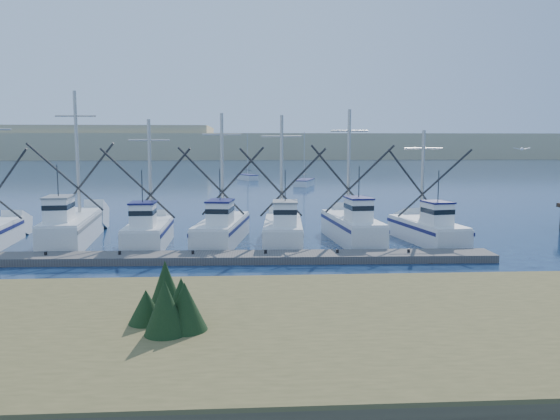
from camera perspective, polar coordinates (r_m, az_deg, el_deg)
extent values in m
plane|color=#0D1D3D|center=(25.87, 8.54, -7.61)|extent=(500.00, 500.00, 0.00)
cube|color=#4C422D|center=(15.78, -13.46, -14.38)|extent=(40.00, 10.00, 1.60)
cube|color=#5A5450|center=(30.44, -7.20, -4.95)|extent=(31.45, 2.87, 0.42)
cube|color=tan|center=(234.53, -2.25, 6.69)|extent=(360.00, 60.00, 10.00)
cube|color=white|center=(37.95, -20.82, -1.98)|extent=(3.37, 9.66, 1.71)
cube|color=white|center=(35.46, -22.09, -0.03)|extent=(1.62, 2.44, 1.50)
cylinder|color=#B7B2A8|center=(39.08, -20.44, 5.59)|extent=(0.22, 0.22, 8.20)
cube|color=white|center=(35.42, -13.55, -2.59)|extent=(2.46, 6.69, 1.40)
cube|color=white|center=(33.55, -14.13, -0.64)|extent=(1.39, 1.64, 1.50)
cylinder|color=#B7B2A8|center=(36.10, -13.43, 3.97)|extent=(0.22, 0.22, 6.59)
cube|color=white|center=(35.81, -6.07, -2.29)|extent=(3.59, 8.74, 1.44)
cube|color=white|center=(33.45, -6.27, -0.42)|extent=(1.65, 2.25, 1.50)
cylinder|color=#B7B2A8|center=(36.82, -6.06, 4.58)|extent=(0.22, 0.22, 7.02)
cube|color=white|center=(35.48, 0.31, -2.39)|extent=(2.93, 7.88, 1.37)
cube|color=white|center=(33.32, 0.54, -0.51)|extent=(1.52, 1.98, 1.50)
cylinder|color=#B7B2A8|center=(36.36, 0.18, 4.42)|extent=(0.22, 0.22, 6.93)
cube|color=white|center=(36.24, 7.49, -2.09)|extent=(2.96, 8.28, 1.57)
cube|color=white|center=(34.01, 8.20, -0.09)|extent=(1.48, 2.08, 1.50)
cylinder|color=#B7B2A8|center=(37.17, 7.19, 4.89)|extent=(0.22, 0.22, 7.15)
cube|color=white|center=(37.09, 15.09, -2.28)|extent=(3.44, 7.49, 1.31)
cube|color=white|center=(35.16, 16.12, -0.50)|extent=(1.62, 1.95, 1.50)
cylinder|color=#B7B2A8|center=(37.86, 14.67, 3.51)|extent=(0.22, 0.22, 6.02)
cube|color=white|center=(82.51, 2.55, 2.84)|extent=(3.75, 6.22, 0.90)
cylinder|color=#B7B2A8|center=(82.61, 2.54, 5.66)|extent=(0.12, 0.12, 7.20)
cube|color=white|center=(95.52, -3.40, 3.41)|extent=(3.70, 5.39, 0.90)
cylinder|color=#B7B2A8|center=(95.65, -3.42, 5.85)|extent=(0.12, 0.12, 7.20)
sphere|color=white|center=(38.84, 23.96, 5.85)|extent=(0.20, 0.20, 0.20)
cube|color=white|center=(38.70, 23.56, 5.90)|extent=(0.50, 0.12, 0.13)
cube|color=white|center=(38.98, 24.36, 5.87)|extent=(0.50, 0.12, 0.13)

